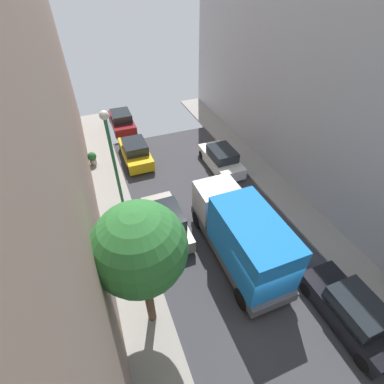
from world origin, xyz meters
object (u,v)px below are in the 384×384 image
parked_car_left_2 (135,152)px  parked_car_right_2 (221,159)px  lamp_post (112,154)px  parked_car_left_1 (166,221)px  delivery_truck (241,235)px  potted_plant_0 (92,158)px  parked_car_right_1 (351,311)px  parked_car_left_3 (122,121)px  street_tree_2 (140,249)px

parked_car_left_2 → parked_car_right_2: bearing=-30.3°
lamp_post → parked_car_left_1: bearing=-47.6°
delivery_truck → parked_car_right_2: bearing=70.1°
potted_plant_0 → lamp_post: lamp_post is taller
potted_plant_0 → lamp_post: bearing=-79.1°
delivery_truck → parked_car_right_1: bearing=-58.4°
parked_car_left_1 → potted_plant_0: size_ratio=4.36×
parked_car_left_1 → parked_car_right_1: size_ratio=1.00×
parked_car_left_1 → parked_car_left_3: (0.00, 12.92, 0.00)m
parked_car_left_1 → parked_car_left_2: (0.00, 7.54, 0.00)m
parked_car_left_1 → potted_plant_0: 8.47m
parked_car_left_3 → street_tree_2: 17.94m
potted_plant_0 → parked_car_left_1: bearing=-69.1°
parked_car_left_2 → potted_plant_0: 3.04m
parked_car_left_2 → delivery_truck: delivery_truck is taller
parked_car_right_1 → potted_plant_0: size_ratio=4.36×
parked_car_right_2 → lamp_post: 8.41m
parked_car_right_1 → delivery_truck: 5.26m
parked_car_right_1 → parked_car_left_1: bearing=125.9°
parked_car_right_1 → delivery_truck: (-2.70, 4.39, 1.07)m
parked_car_left_2 → delivery_truck: bearing=-75.7°
parked_car_right_1 → street_tree_2: 8.89m
parked_car_right_1 → potted_plant_0: bearing=118.7°
parked_car_left_2 → parked_car_right_2: size_ratio=1.00×
parked_car_left_3 → delivery_truck: size_ratio=0.64×
potted_plant_0 → lamp_post: size_ratio=0.15×
parked_car_right_2 → lamp_post: (-7.30, -2.31, 3.48)m
delivery_truck → parked_car_left_2: bearing=104.3°
parked_car_left_2 → parked_car_right_2: 6.25m
street_tree_2 → lamp_post: (0.13, 6.56, -0.38)m
street_tree_2 → parked_car_left_1: bearing=65.6°
parked_car_right_1 → parked_car_left_3: bearing=104.8°
parked_car_left_1 → parked_car_left_2: size_ratio=1.00×
parked_car_right_1 → parked_car_right_2: 11.84m
parked_car_right_2 → lamp_post: bearing=-162.4°
parked_car_left_1 → potted_plant_0: bearing=110.9°
parked_car_left_3 → parked_car_right_2: bearing=-57.7°
street_tree_2 → delivery_truck: bearing=16.7°
parked_car_left_3 → delivery_truck: delivery_truck is taller
delivery_truck → potted_plant_0: bearing=117.5°
parked_car_right_2 → delivery_truck: bearing=-109.9°
delivery_truck → potted_plant_0: 12.43m
parked_car_left_2 → parked_car_right_1: (5.40, -15.00, 0.00)m
parked_car_right_1 → lamp_post: lamp_post is taller
parked_car_left_1 → delivery_truck: size_ratio=0.64×
parked_car_right_1 → delivery_truck: delivery_truck is taller
street_tree_2 → lamp_post: lamp_post is taller
parked_car_right_1 → potted_plant_0: (-8.42, 15.37, -0.03)m
parked_car_left_3 → parked_car_right_1: 21.08m
parked_car_right_2 → parked_car_left_2: bearing=149.7°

